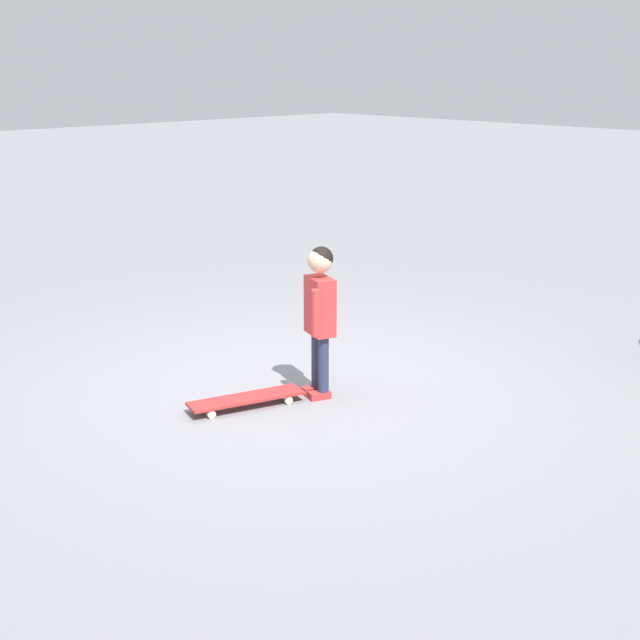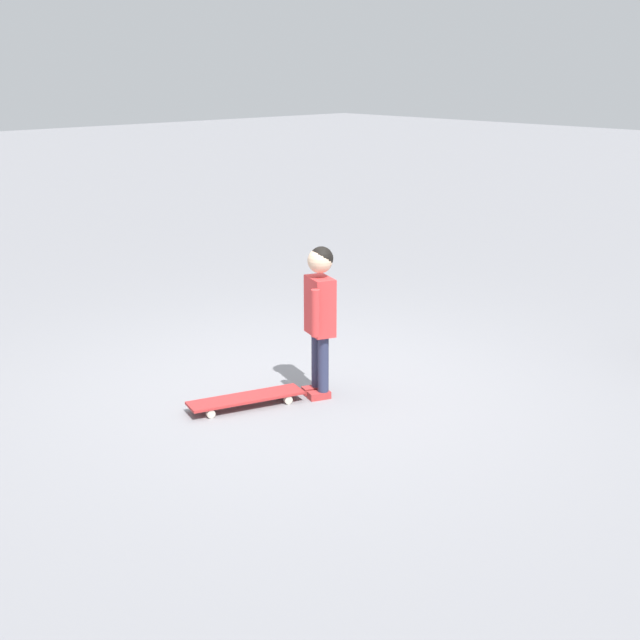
# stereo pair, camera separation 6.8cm
# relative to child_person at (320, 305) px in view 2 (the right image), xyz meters

# --- Properties ---
(ground_plane) EXTENTS (50.00, 50.00, 0.00)m
(ground_plane) POSITION_rel_child_person_xyz_m (-0.04, -0.23, -0.66)
(ground_plane) COLOR gray
(child_person) EXTENTS (0.31, 0.30, 1.06)m
(child_person) POSITION_rel_child_person_xyz_m (0.00, 0.00, 0.00)
(child_person) COLOR #2D3351
(child_person) RESTS_ON ground
(skateboard) EXTENTS (0.82, 0.41, 0.07)m
(skateboard) POSITION_rel_child_person_xyz_m (0.51, -0.18, -0.60)
(skateboard) COLOR #B22D2D
(skateboard) RESTS_ON ground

